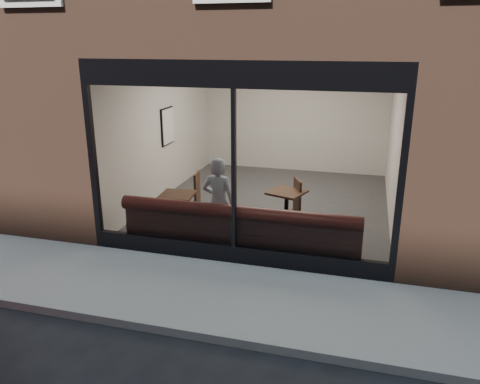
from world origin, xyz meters
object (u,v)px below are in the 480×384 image
(banquette, at_px, (241,240))
(cafe_chair_left, at_px, (189,206))
(cafe_chair_right, at_px, (287,215))
(person, at_px, (219,203))
(cafe_table_left, at_px, (177,195))
(cafe_table_right, at_px, (287,192))

(banquette, xyz_separation_m, cafe_chair_left, (-1.48, 1.36, 0.01))
(banquette, height_order, cafe_chair_right, banquette)
(person, height_order, cafe_table_left, person)
(cafe_chair_left, xyz_separation_m, cafe_chair_right, (2.03, 0.03, 0.00))
(person, bearing_deg, banquette, 162.91)
(person, xyz_separation_m, cafe_chair_right, (1.00, 1.22, -0.56))
(cafe_chair_left, distance_m, cafe_chair_right, 2.04)
(banquette, bearing_deg, cafe_chair_left, 137.34)
(person, height_order, cafe_chair_left, person)
(banquette, relative_size, cafe_chair_right, 8.70)
(banquette, distance_m, cafe_chair_right, 1.50)
(cafe_table_right, height_order, cafe_chair_left, cafe_table_right)
(cafe_table_left, bearing_deg, cafe_chair_left, 97.65)
(cafe_chair_right, bearing_deg, person, 27.31)
(person, distance_m, cafe_chair_right, 1.67)
(cafe_table_right, height_order, cafe_chair_right, cafe_table_right)
(cafe_table_right, distance_m, cafe_chair_right, 0.52)
(cafe_table_left, bearing_deg, person, -22.03)
(cafe_chair_left, bearing_deg, cafe_table_left, 89.03)
(banquette, xyz_separation_m, cafe_chair_right, (0.56, 1.39, 0.01))
(person, relative_size, cafe_chair_right, 3.48)
(cafe_table_right, bearing_deg, cafe_chair_right, 92.95)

